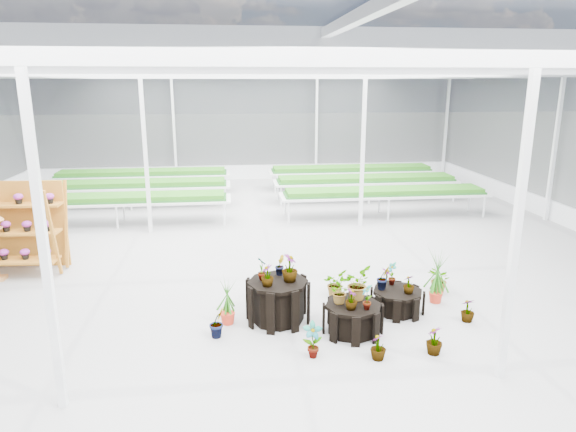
{
  "coord_description": "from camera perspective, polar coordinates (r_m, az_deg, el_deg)",
  "views": [
    {
      "loc": [
        -0.76,
        -10.14,
        4.09
      ],
      "look_at": [
        0.46,
        0.44,
        1.3
      ],
      "focal_mm": 32.0,
      "sensor_mm": 36.0,
      "label": 1
    }
  ],
  "objects": [
    {
      "name": "plinth_tall",
      "position": [
        9.11,
        -1.13,
        -9.41
      ],
      "size": [
        1.38,
        1.38,
        0.74
      ],
      "primitive_type": "cylinder",
      "rotation": [
        0.0,
        0.0,
        -0.32
      ],
      "color": "black",
      "rests_on": "ground"
    },
    {
      "name": "steel_frame",
      "position": [
        10.33,
        -2.26,
        4.42
      ],
      "size": [
        18.0,
        24.0,
        4.5
      ],
      "primitive_type": null,
      "color": "silver",
      "rests_on": "ground"
    },
    {
      "name": "shelf_rack",
      "position": [
        12.58,
        -27.79,
        -1.31
      ],
      "size": [
        1.93,
        1.1,
        1.98
      ],
      "primitive_type": null,
      "rotation": [
        0.0,
        0.0,
        -0.06
      ],
      "color": "#9D5F1A",
      "rests_on": "ground"
    },
    {
      "name": "plinth_mid",
      "position": [
        8.81,
        7.21,
        -11.24
      ],
      "size": [
        1.09,
        1.09,
        0.51
      ],
      "primitive_type": "cylinder",
      "rotation": [
        0.0,
        0.0,
        -0.13
      ],
      "color": "black",
      "rests_on": "ground"
    },
    {
      "name": "ground_plane",
      "position": [
        10.96,
        -2.14,
        -7.24
      ],
      "size": [
        24.0,
        24.0,
        0.0
      ],
      "primitive_type": "plane",
      "color": "gray",
      "rests_on": "ground"
    },
    {
      "name": "nursery_plants",
      "position": [
        9.41,
        5.95,
        -7.94
      ],
      "size": [
        4.81,
        2.92,
        1.24
      ],
      "color": "#256216",
      "rests_on": "ground"
    },
    {
      "name": "nursery_benches",
      "position": [
        17.74,
        -3.99,
        2.71
      ],
      "size": [
        16.0,
        7.0,
        0.84
      ],
      "primitive_type": null,
      "color": "silver",
      "rests_on": "ground"
    },
    {
      "name": "plinth_low",
      "position": [
        9.7,
        12.04,
        -9.22
      ],
      "size": [
        1.19,
        1.19,
        0.42
      ],
      "primitive_type": "cylinder",
      "rotation": [
        0.0,
        0.0,
        -0.33
      ],
      "color": "black",
      "rests_on": "ground"
    },
    {
      "name": "greenhouse_shell",
      "position": [
        10.33,
        -2.26,
        4.42
      ],
      "size": [
        18.0,
        24.0,
        4.5
      ],
      "primitive_type": null,
      "color": "white",
      "rests_on": "ground"
    }
  ]
}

